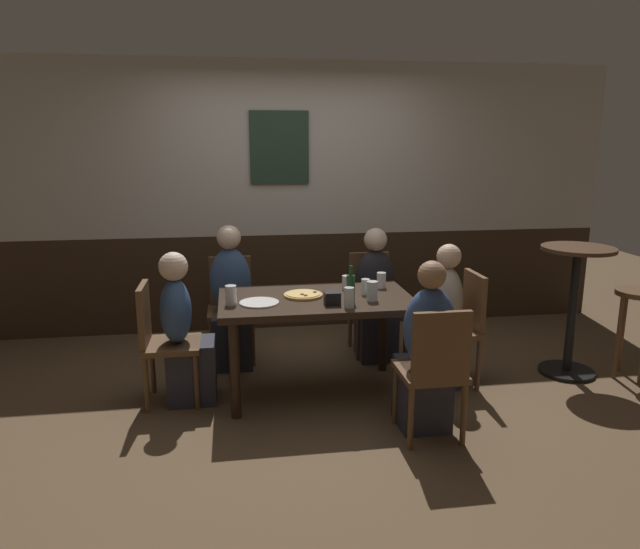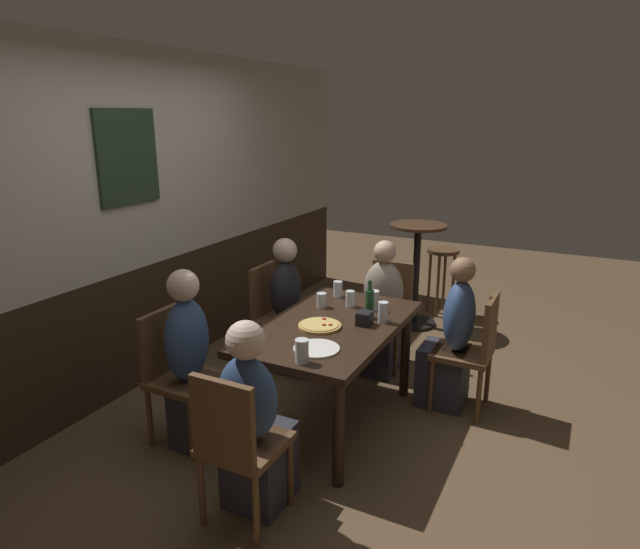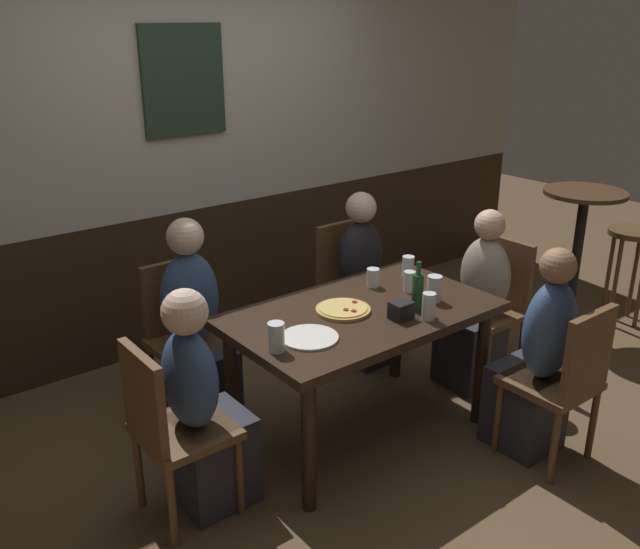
# 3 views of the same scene
# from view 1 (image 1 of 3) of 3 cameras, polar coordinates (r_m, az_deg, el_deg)

# --- Properties ---
(ground_plane) EXTENTS (12.00, 12.00, 0.00)m
(ground_plane) POSITION_cam_1_polar(r_m,az_deg,el_deg) (4.51, -0.38, -11.36)
(ground_plane) COLOR brown
(wall_back) EXTENTS (6.40, 0.13, 2.60)m
(wall_back) POSITION_cam_1_polar(r_m,az_deg,el_deg) (5.77, -2.79, 7.46)
(wall_back) COLOR #332316
(wall_back) RESTS_ON ground_plane
(dining_table) EXTENTS (1.41, 0.83, 0.74)m
(dining_table) POSITION_cam_1_polar(r_m,az_deg,el_deg) (4.28, -0.40, -3.47)
(dining_table) COLOR black
(dining_table) RESTS_ON ground_plane
(chair_right_near) EXTENTS (0.40, 0.40, 0.88)m
(chair_right_near) POSITION_cam_1_polar(r_m,az_deg,el_deg) (3.71, 11.13, -8.82)
(chair_right_near) COLOR brown
(chair_right_near) RESTS_ON ground_plane
(chair_right_far) EXTENTS (0.40, 0.40, 0.88)m
(chair_right_far) POSITION_cam_1_polar(r_m,az_deg,el_deg) (5.23, 5.03, -2.18)
(chair_right_far) COLOR brown
(chair_right_far) RESTS_ON ground_plane
(chair_left_far) EXTENTS (0.40, 0.40, 0.88)m
(chair_left_far) POSITION_cam_1_polar(r_m,az_deg,el_deg) (5.08, -8.69, -2.71)
(chair_left_far) COLOR brown
(chair_left_far) RESTS_ON ground_plane
(chair_head_west) EXTENTS (0.40, 0.40, 0.88)m
(chair_head_west) POSITION_cam_1_polar(r_m,az_deg,el_deg) (4.32, -15.33, -5.88)
(chair_head_west) COLOR brown
(chair_head_west) RESTS_ON ground_plane
(chair_head_east) EXTENTS (0.40, 0.40, 0.88)m
(chair_head_east) POSITION_cam_1_polar(r_m,az_deg,el_deg) (4.62, 13.54, -4.56)
(chair_head_east) COLOR brown
(chair_head_east) RESTS_ON ground_plane
(person_right_near) EXTENTS (0.34, 0.37, 1.14)m
(person_right_near) POSITION_cam_1_polar(r_m,az_deg,el_deg) (3.86, 10.30, -8.22)
(person_right_near) COLOR #2D2D38
(person_right_near) RESTS_ON ground_plane
(person_right_far) EXTENTS (0.34, 0.37, 1.13)m
(person_right_far) POSITION_cam_1_polar(r_m,az_deg,el_deg) (5.08, 5.45, -2.84)
(person_right_far) COLOR #2D2D38
(person_right_far) RESTS_ON ground_plane
(person_left_far) EXTENTS (0.34, 0.37, 1.18)m
(person_left_far) POSITION_cam_1_polar(r_m,az_deg,el_deg) (4.93, -8.69, -3.15)
(person_left_far) COLOR #2D2D38
(person_left_far) RESTS_ON ground_plane
(person_head_west) EXTENTS (0.37, 0.34, 1.11)m
(person_head_west) POSITION_cam_1_polar(r_m,az_deg,el_deg) (4.31, -13.14, -6.19)
(person_head_west) COLOR #2D2D38
(person_head_west) RESTS_ON ground_plane
(person_head_east) EXTENTS (0.37, 0.34, 1.11)m
(person_head_east) POSITION_cam_1_polar(r_m,az_deg,el_deg) (4.57, 11.61, -5.08)
(person_head_east) COLOR #2D2D38
(person_head_east) RESTS_ON ground_plane
(pizza) EXTENTS (0.29, 0.29, 0.03)m
(pizza) POSITION_cam_1_polar(r_m,az_deg,el_deg) (4.28, -1.66, -2.00)
(pizza) COLOR tan
(pizza) RESTS_ON dining_table
(tumbler_short) EXTENTS (0.07, 0.07, 0.12)m
(tumbler_short) POSITION_cam_1_polar(r_m,az_deg,el_deg) (4.34, 4.47, -1.30)
(tumbler_short) COLOR silver
(tumbler_short) RESTS_ON dining_table
(tumbler_water) EXTENTS (0.08, 0.08, 0.14)m
(tumbler_water) POSITION_cam_1_polar(r_m,az_deg,el_deg) (4.17, 5.13, -1.75)
(tumbler_water) COLOR silver
(tumbler_water) RESTS_ON dining_table
(highball_clear) EXTENTS (0.07, 0.07, 0.14)m
(highball_clear) POSITION_cam_1_polar(r_m,az_deg,el_deg) (3.99, 2.87, -2.41)
(highball_clear) COLOR silver
(highball_clear) RESTS_ON dining_table
(pint_glass_pale) EXTENTS (0.07, 0.07, 0.12)m
(pint_glass_pale) POSITION_cam_1_polar(r_m,az_deg,el_deg) (4.54, 6.02, -0.65)
(pint_glass_pale) COLOR silver
(pint_glass_pale) RESTS_ON dining_table
(pint_glass_stout) EXTENTS (0.07, 0.07, 0.11)m
(pint_glass_stout) POSITION_cam_1_polar(r_m,az_deg,el_deg) (4.49, 2.62, -0.86)
(pint_glass_stout) COLOR silver
(pint_glass_stout) RESTS_ON dining_table
(pint_glass_amber) EXTENTS (0.08, 0.08, 0.14)m
(pint_glass_amber) POSITION_cam_1_polar(r_m,az_deg,el_deg) (4.09, -8.72, -2.09)
(pint_glass_amber) COLOR silver
(pint_glass_amber) RESTS_ON dining_table
(beer_bottle_green) EXTENTS (0.06, 0.06, 0.27)m
(beer_bottle_green) POSITION_cam_1_polar(r_m,az_deg,el_deg) (4.09, 3.02, -1.34)
(beer_bottle_green) COLOR #194723
(beer_bottle_green) RESTS_ON dining_table
(plate_white_large) EXTENTS (0.28, 0.28, 0.01)m
(plate_white_large) POSITION_cam_1_polar(r_m,az_deg,el_deg) (4.12, -5.97, -2.76)
(plate_white_large) COLOR white
(plate_white_large) RESTS_ON dining_table
(condiment_caddy) EXTENTS (0.11, 0.09, 0.09)m
(condiment_caddy) POSITION_cam_1_polar(r_m,az_deg,el_deg) (4.06, 1.21, -2.34)
(condiment_caddy) COLOR black
(condiment_caddy) RESTS_ON dining_table
(side_bar_table) EXTENTS (0.56, 0.56, 1.05)m
(side_bar_table) POSITION_cam_1_polar(r_m,az_deg,el_deg) (5.06, 23.56, -2.35)
(side_bar_table) COLOR black
(side_bar_table) RESTS_ON ground_plane
(bar_stool) EXTENTS (0.34, 0.34, 0.72)m
(bar_stool) POSITION_cam_1_polar(r_m,az_deg,el_deg) (5.21, 28.58, -3.03)
(bar_stool) COLOR brown
(bar_stool) RESTS_ON ground_plane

